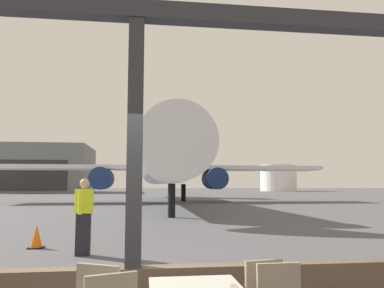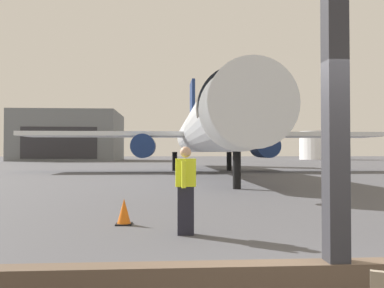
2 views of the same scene
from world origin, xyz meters
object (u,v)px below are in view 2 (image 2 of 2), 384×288
ground_crew_worker (186,189)px  traffic_cone (124,212)px  distant_hangar (71,137)px  airplane (205,130)px  fuel_storage_tank (319,145)px

ground_crew_worker → traffic_cone: (-1.33, 1.16, -0.62)m
traffic_cone → distant_hangar: (-18.10, 70.65, 4.44)m
ground_crew_worker → distant_hangar: size_ratio=0.09×
airplane → traffic_cone: airplane is taller
ground_crew_worker → fuel_storage_tank: 83.71m
traffic_cone → fuel_storage_tank: 83.21m
ground_crew_worker → distant_hangar: 74.50m
ground_crew_worker → distant_hangar: distant_hangar is taller
ground_crew_worker → distant_hangar: (-19.43, 71.82, 3.82)m
airplane → fuel_storage_tank: (30.42, 53.02, -0.30)m
traffic_cone → fuel_storage_tank: bearing=65.5°
ground_crew_worker → fuel_storage_tank: size_ratio=0.21×
ground_crew_worker → traffic_cone: 1.87m
traffic_cone → distant_hangar: distant_hangar is taller
traffic_cone → distant_hangar: size_ratio=0.03×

